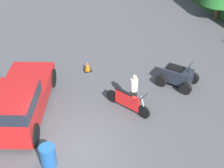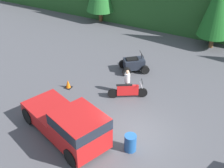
% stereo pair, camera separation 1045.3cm
% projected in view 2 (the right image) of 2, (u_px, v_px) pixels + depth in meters
% --- Properties ---
extents(ground_plane, '(80.00, 80.00, 0.00)m').
position_uv_depth(ground_plane, '(133.00, 135.00, 15.87)').
color(ground_plane, '#4C4C51').
extents(hillside_backdrop, '(44.00, 6.00, 4.29)m').
position_uv_depth(hillside_backdrop, '(212.00, 4.00, 26.61)').
color(hillside_backdrop, '#235123').
rests_on(hillside_backdrop, ground_plane).
extents(tree_mid_left, '(2.53, 2.53, 5.75)m').
position_uv_depth(tree_mid_left, '(218.00, 5.00, 22.55)').
color(tree_mid_left, brown).
rests_on(tree_mid_left, ground_plane).
extents(pickup_truck_red, '(5.52, 3.74, 1.95)m').
position_uv_depth(pickup_truck_red, '(70.00, 124.00, 15.03)').
color(pickup_truck_red, red).
rests_on(pickup_truck_red, ground_plane).
extents(dirt_bike, '(2.09, 1.33, 1.12)m').
position_uv_depth(dirt_bike, '(128.00, 91.00, 18.40)').
color(dirt_bike, black).
rests_on(dirt_bike, ground_plane).
extents(quad_atv, '(2.24, 2.16, 1.24)m').
position_uv_depth(quad_atv, '(134.00, 64.00, 21.07)').
color(quad_atv, black).
rests_on(quad_atv, ground_plane).
extents(rider_person, '(0.41, 0.41, 1.61)m').
position_uv_depth(rider_person, '(127.00, 81.00, 18.56)').
color(rider_person, black).
rests_on(rider_person, ground_plane).
extents(traffic_cone, '(0.42, 0.42, 0.55)m').
position_uv_depth(traffic_cone, '(68.00, 84.00, 19.40)').
color(traffic_cone, black).
rests_on(traffic_cone, ground_plane).
extents(steel_barrel, '(0.58, 0.58, 0.88)m').
position_uv_depth(steel_barrel, '(130.00, 143.00, 14.75)').
color(steel_barrel, '#1E5193').
rests_on(steel_barrel, ground_plane).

